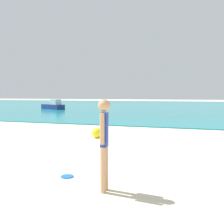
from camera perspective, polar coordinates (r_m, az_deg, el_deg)
water at (r=44.22m, az=14.63°, el=1.34°), size 160.00×60.00×0.06m
person_standing at (r=4.81m, az=-1.70°, el=-5.93°), size 0.22×0.39×1.69m
frisbee at (r=5.92m, az=-9.67°, el=-13.56°), size 0.27×0.27×0.03m
boat_near at (r=32.44m, az=-12.56°, el=1.33°), size 3.64×2.57×1.19m
beach_ball at (r=10.85m, az=-3.28°, el=-4.54°), size 0.42×0.42×0.42m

